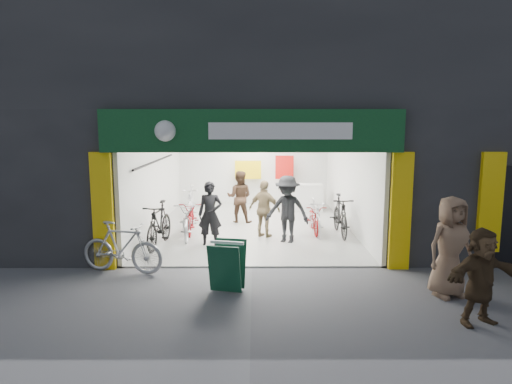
{
  "coord_description": "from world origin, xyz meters",
  "views": [
    {
      "loc": [
        0.07,
        -9.82,
        3.25
      ],
      "look_at": [
        0.09,
        1.5,
        1.49
      ],
      "focal_mm": 32.0,
      "sensor_mm": 36.0,
      "label": 1
    }
  ],
  "objects_px": {
    "parked_bike": "(122,247)",
    "pedestrian_near": "(450,247)",
    "bike_right_front": "(340,216)",
    "sandwich_board": "(227,265)",
    "bike_left_front": "(188,220)"
  },
  "relations": [
    {
      "from": "parked_bike",
      "to": "sandwich_board",
      "type": "distance_m",
      "value": 2.58
    },
    {
      "from": "bike_left_front",
      "to": "parked_bike",
      "type": "height_order",
      "value": "parked_bike"
    },
    {
      "from": "bike_right_front",
      "to": "pedestrian_near",
      "type": "xyz_separation_m",
      "value": [
        1.19,
        -4.53,
        0.36
      ]
    },
    {
      "from": "bike_right_front",
      "to": "pedestrian_near",
      "type": "bearing_deg",
      "value": -75.12
    },
    {
      "from": "bike_left_front",
      "to": "parked_bike",
      "type": "bearing_deg",
      "value": -113.19
    },
    {
      "from": "bike_right_front",
      "to": "parked_bike",
      "type": "distance_m",
      "value": 6.19
    },
    {
      "from": "bike_right_front",
      "to": "pedestrian_near",
      "type": "relative_size",
      "value": 1.03
    },
    {
      "from": "parked_bike",
      "to": "pedestrian_near",
      "type": "bearing_deg",
      "value": -87.83
    },
    {
      "from": "bike_left_front",
      "to": "sandwich_board",
      "type": "bearing_deg",
      "value": -76.48
    },
    {
      "from": "bike_left_front",
      "to": "bike_right_front",
      "type": "relative_size",
      "value": 1.02
    },
    {
      "from": "bike_right_front",
      "to": "sandwich_board",
      "type": "bearing_deg",
      "value": -124.52
    },
    {
      "from": "pedestrian_near",
      "to": "sandwich_board",
      "type": "xyz_separation_m",
      "value": [
        -4.16,
        0.24,
        -0.42
      ]
    },
    {
      "from": "bike_right_front",
      "to": "pedestrian_near",
      "type": "distance_m",
      "value": 4.7
    },
    {
      "from": "sandwich_board",
      "to": "bike_left_front",
      "type": "bearing_deg",
      "value": 121.11
    },
    {
      "from": "bike_left_front",
      "to": "pedestrian_near",
      "type": "distance_m",
      "value": 7.0
    }
  ]
}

